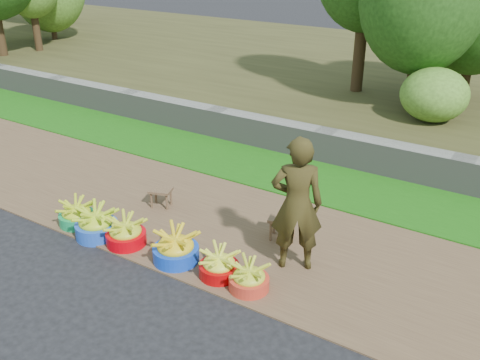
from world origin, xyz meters
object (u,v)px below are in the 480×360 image
Objects in this scene: basin_d at (176,248)px; basin_f at (249,278)px; basin_b at (96,224)px; stool_left at (161,193)px; stool_right at (283,222)px; basin_c at (126,233)px; vendor_woman at (297,204)px; basin_a at (77,214)px; basin_e at (219,265)px.

basin_d is 1.03m from basin_f.
basin_b reaches higher than stool_left.
basin_f is 1.13× the size of stool_right.
stool_right reaches higher than stool_left.
basin_c is 1.79m from basin_f.
vendor_woman is at bearing -48.65° from stool_right.
basin_b is 1.08× the size of basin_c.
stool_right is at bearing 53.60° from basin_d.
basin_d reaches higher than basin_a.
basin_b is 0.99× the size of basin_d.
basin_b reaches higher than basin_c.
basin_d is 1.43m from stool_left.
stool_left is (-1.66, 0.96, 0.08)m from basin_e.
vendor_woman reaches higher than basin_b.
stool_right is (-0.20, 1.14, 0.11)m from basin_f.
basin_f is at bearing 2.02° from basin_b.
basin_c is 0.76m from basin_d.
stool_right is at bearing 4.50° from stool_left.
basin_c is at bearing -1.29° from basin_a.
basin_a is at bearing -122.02° from stool_left.
basin_d is 1.53× the size of stool_left.
basin_d is at bearing -126.40° from stool_right.
basin_a is 1.20× the size of stool_right.
vendor_woman is (2.00, 0.70, 0.66)m from basin_c.
basin_e reaches higher than basin_f.
basin_d is (1.23, 0.09, 0.00)m from basin_b.
stool_right is (2.06, 1.21, 0.08)m from basin_b.
basin_e is 1.92m from stool_left.
stool_left is (-0.28, 1.02, 0.06)m from basin_c.
basin_c is at bearing -74.50° from stool_left.
vendor_woman is at bearing 19.39° from basin_c.
basin_b is at bearing -175.86° from basin_d.
basin_e is at bearing 176.11° from basin_f.
vendor_woman is at bearing 28.19° from basin_d.
basin_e is 1.28× the size of stool_left.
basin_e is at bearing 16.60° from vendor_woman.
basin_a is at bearing -179.76° from basin_f.
vendor_woman reaches higher than stool_right.
stool_left is (-1.05, 0.98, 0.05)m from basin_d.
basin_e is 0.42m from basin_f.
basin_b is at bearing -176.64° from basin_e.
vendor_woman is at bearing 72.68° from basin_f.
basin_a reaches higher than stool_left.
vendor_woman is at bearing -7.85° from stool_left.
basin_b reaches higher than basin_f.
vendor_woman is (0.41, -0.46, 0.57)m from stool_right.
basin_a is 0.95× the size of basin_c.
basin_c is at bearing -9.77° from vendor_woman.
basin_f is 0.28× the size of vendor_woman.
basin_d is 1.39× the size of stool_right.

